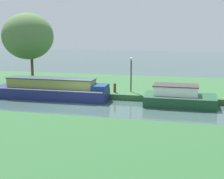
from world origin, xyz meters
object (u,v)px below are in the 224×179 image
Objects in this scene: mooring_post_near at (115,88)px; forest_barge at (179,97)px; lamp_post at (131,70)px; mooring_post_far at (35,85)px; willow_tree_left at (28,36)px; navy_narrowboat at (52,90)px.

forest_barge is at bearing -18.42° from mooring_post_near.
mooring_post_far is at bearing -175.65° from lamp_post.
forest_barge is 0.76× the size of willow_tree_left.
mooring_post_far is (-11.04, 1.54, 0.09)m from forest_barge.
forest_barge is 11.15m from mooring_post_far.
lamp_post is 7.64m from mooring_post_far.
navy_narrowboat reaches higher than forest_barge.
willow_tree_left is 10.88× the size of mooring_post_far.
mooring_post_near is at bearing 161.58° from forest_barge.
navy_narrowboat is 4.54m from mooring_post_near.
forest_barge is 4.37m from lamp_post.
mooring_post_near is at bearing -152.45° from lamp_post.
willow_tree_left is 10.95m from lamp_post.
forest_barge is 4.89m from mooring_post_near.
willow_tree_left is at bearing 130.35° from navy_narrowboat.
navy_narrowboat reaches higher than mooring_post_far.
navy_narrowboat is at bearing -49.65° from willow_tree_left.
mooring_post_near is (9.02, -4.05, -3.62)m from willow_tree_left.
lamp_post is (10.11, -3.48, -2.32)m from willow_tree_left.
mooring_post_near is 6.41m from mooring_post_far.
forest_barge is 8.22× the size of mooring_post_far.
mooring_post_near is (-1.09, -0.57, -1.30)m from lamp_post.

